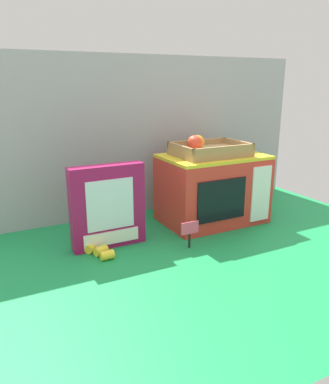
% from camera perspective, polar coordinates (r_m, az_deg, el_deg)
% --- Properties ---
extents(ground_plane, '(1.70, 1.70, 0.00)m').
position_cam_1_polar(ground_plane, '(1.54, 0.76, -5.71)').
color(ground_plane, '#198C47').
rests_on(ground_plane, ground).
extents(display_back_panel, '(1.61, 0.03, 0.69)m').
position_cam_1_polar(display_back_panel, '(1.69, -3.64, 8.41)').
color(display_back_panel, '#A0A3A8').
rests_on(display_back_panel, ground).
extents(toy_microwave, '(0.42, 0.28, 0.29)m').
position_cam_1_polar(toy_microwave, '(1.61, 7.27, 0.54)').
color(toy_microwave, red).
rests_on(toy_microwave, ground).
extents(food_groups_crate, '(0.29, 0.21, 0.09)m').
position_cam_1_polar(food_groups_crate, '(1.55, 6.59, 6.37)').
color(food_groups_crate, '#A37F51').
rests_on(food_groups_crate, toy_microwave).
extents(cookie_set_box, '(0.27, 0.06, 0.30)m').
position_cam_1_polar(cookie_set_box, '(1.36, -8.58, -2.21)').
color(cookie_set_box, '#99144C').
rests_on(cookie_set_box, ground).
extents(price_sign, '(0.07, 0.01, 0.10)m').
position_cam_1_polar(price_sign, '(1.35, 3.84, -5.86)').
color(price_sign, black).
rests_on(price_sign, ground).
extents(loose_toy_banana, '(0.08, 0.12, 0.03)m').
position_cam_1_polar(loose_toy_banana, '(1.33, -9.79, -8.80)').
color(loose_toy_banana, yellow).
rests_on(loose_toy_banana, ground).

